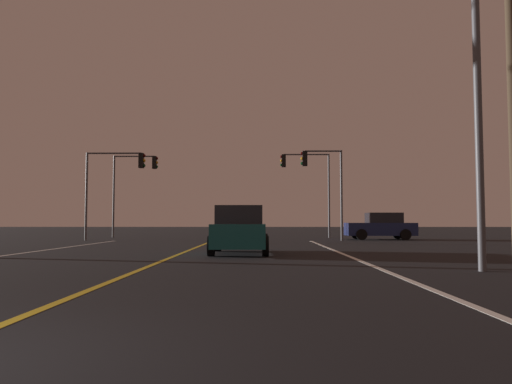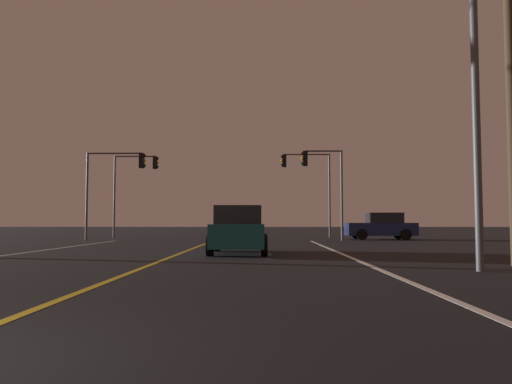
% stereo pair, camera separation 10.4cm
% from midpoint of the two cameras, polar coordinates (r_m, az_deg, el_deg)
% --- Properties ---
extents(lane_edge_right, '(0.16, 31.57, 0.01)m').
position_cam_midpoint_polar(lane_edge_right, '(13.74, 12.67, -8.12)').
color(lane_edge_right, silver).
rests_on(lane_edge_right, ground).
extents(lane_center_divider, '(0.16, 31.57, 0.01)m').
position_cam_midpoint_polar(lane_center_divider, '(13.76, -11.85, -8.12)').
color(lane_center_divider, gold).
rests_on(lane_center_divider, ground).
extents(car_lead_same_lane, '(2.02, 4.30, 1.70)m').
position_cam_midpoint_polar(car_lead_same_lane, '(17.74, -2.02, -4.47)').
color(car_lead_same_lane, black).
rests_on(car_lead_same_lane, ground).
extents(car_crossing_side, '(4.30, 2.02, 1.70)m').
position_cam_midpoint_polar(car_crossing_side, '(32.40, 14.11, -3.88)').
color(car_crossing_side, black).
rests_on(car_crossing_side, ground).
extents(traffic_light_near_right, '(2.52, 0.36, 5.44)m').
position_cam_midpoint_polar(traffic_light_near_right, '(30.03, 7.54, 2.08)').
color(traffic_light_near_right, '#4C4C51').
rests_on(traffic_light_near_right, ground).
extents(traffic_light_near_left, '(3.63, 0.36, 5.33)m').
position_cam_midpoint_polar(traffic_light_near_left, '(31.12, -16.00, 1.97)').
color(traffic_light_near_left, '#4C4C51').
rests_on(traffic_light_near_left, ground).
extents(traffic_light_far_right, '(3.54, 0.36, 5.98)m').
position_cam_midpoint_polar(traffic_light_far_right, '(35.47, 5.74, 1.92)').
color(traffic_light_far_right, '#4C4C51').
rests_on(traffic_light_far_right, ground).
extents(traffic_light_far_left, '(3.23, 0.36, 5.87)m').
position_cam_midpoint_polar(traffic_light_far_left, '(36.49, -13.92, 1.70)').
color(traffic_light_far_left, '#4C4C51').
rests_on(traffic_light_far_left, ground).
extents(street_lamp_right_near, '(2.79, 0.44, 7.35)m').
position_cam_midpoint_polar(street_lamp_right_near, '(12.86, 20.98, 13.12)').
color(street_lamp_right_near, '#4C4C51').
rests_on(street_lamp_right_near, ground).
extents(utility_pole_right, '(2.20, 0.28, 9.64)m').
position_cam_midpoint_polar(utility_pole_right, '(15.04, 27.27, 12.18)').
color(utility_pole_right, '#423323').
rests_on(utility_pole_right, ground).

